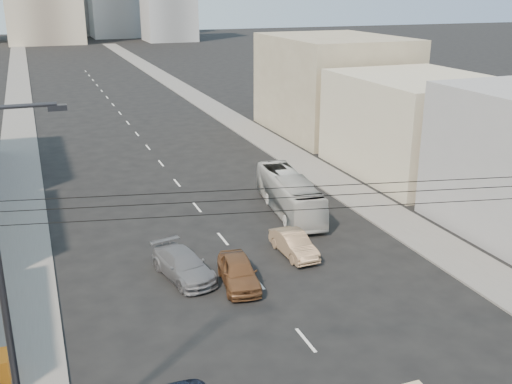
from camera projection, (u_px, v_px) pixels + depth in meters
sidewalk_left at (19, 108)px, 77.28m from camera, size 3.50×180.00×0.12m
sidewalk_right at (195, 96)px, 85.15m from camera, size 3.50×180.00×0.12m
lane_dashes at (132, 128)px, 66.19m from camera, size 0.15×104.00×0.01m
city_bus at (289, 194)px, 40.98m from camera, size 3.28×9.71×2.65m
sedan_brown at (239, 272)px, 31.04m from camera, size 2.34×4.59×1.50m
sedan_tan at (294, 244)px, 34.57m from camera, size 1.58×4.15×1.35m
sedan_grey at (183, 265)px, 31.88m from camera, size 2.98×5.24×1.43m
streetlamp_left at (7, 296)px, 16.92m from camera, size 2.36×0.25×12.00m
overhead_wires at (408, 193)px, 17.70m from camera, size 23.01×5.02×0.72m
bldg_right_mid at (418, 125)px, 49.29m from camera, size 11.00×14.00×8.00m
bldg_right_far at (333, 85)px, 63.30m from camera, size 12.00×16.00×10.00m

